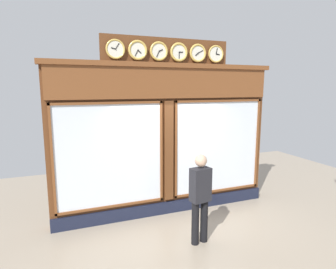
% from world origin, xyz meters
% --- Properties ---
extents(shop_facade, '(5.15, 0.42, 3.90)m').
position_xyz_m(shop_facade, '(0.00, -0.12, 1.74)').
color(shop_facade, '#5B3319').
rests_on(shop_facade, ground_plane).
extents(pedestrian, '(0.39, 0.27, 1.69)m').
position_xyz_m(pedestrian, '(-0.09, 1.40, 0.93)').
color(pedestrian, black).
rests_on(pedestrian, ground_plane).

